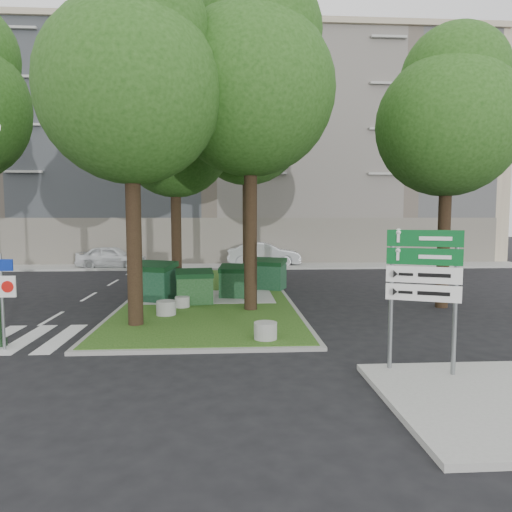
{
  "coord_description": "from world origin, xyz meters",
  "views": [
    {
      "loc": [
        1.22,
        -10.95,
        3.31
      ],
      "look_at": [
        2.15,
        4.0,
        2.0
      ],
      "focal_mm": 32.0,
      "sensor_mm": 36.0,
      "label": 1
    }
  ],
  "objects": [
    {
      "name": "directional_sign",
      "position": [
        5.19,
        -2.0,
        2.06
      ],
      "size": [
        1.37,
        0.6,
        2.92
      ],
      "rotation": [
        0.0,
        0.0,
        -0.39
      ],
      "color": "slate",
      "rests_on": "sidewalk_corner"
    },
    {
      "name": "median_island",
      "position": [
        0.5,
        8.0,
        0.06
      ],
      "size": [
        6.0,
        16.0,
        0.12
      ],
      "primitive_type": "cube",
      "color": "#224B15",
      "rests_on": "ground"
    },
    {
      "name": "dumpster_a",
      "position": [
        -1.6,
        6.41,
        0.83
      ],
      "size": [
        1.89,
        1.63,
        1.48
      ],
      "rotation": [
        0.0,
        0.0,
        -0.39
      ],
      "color": "#0E3620",
      "rests_on": "median_island"
    },
    {
      "name": "dumpster_b",
      "position": [
        0.0,
        5.7,
        0.72
      ],
      "size": [
        1.45,
        1.09,
        1.25
      ],
      "rotation": [
        0.0,
        0.0,
        0.11
      ],
      "color": "#103711",
      "rests_on": "median_island"
    },
    {
      "name": "car_white",
      "position": [
        -6.08,
        18.19,
        0.74
      ],
      "size": [
        4.44,
        2.08,
        1.47
      ],
      "primitive_type": "imported",
      "rotation": [
        0.0,
        0.0,
        1.49
      ],
      "color": "white",
      "rests_on": "ground"
    },
    {
      "name": "tree_median_near_left",
      "position": [
        -1.41,
        2.56,
        7.32
      ],
      "size": [
        5.2,
        5.2,
        10.53
      ],
      "color": "black",
      "rests_on": "ground"
    },
    {
      "name": "tree_street_right",
      "position": [
        9.09,
        5.06,
        6.98
      ],
      "size": [
        5.0,
        5.0,
        10.06
      ],
      "color": "black",
      "rests_on": "ground"
    },
    {
      "name": "dumpster_d",
      "position": [
        3.0,
        8.89,
        0.77
      ],
      "size": [
        1.74,
        1.5,
        1.35
      ],
      "rotation": [
        0.0,
        0.0,
        -0.4
      ],
      "color": "#123A20",
      "rests_on": "median_island"
    },
    {
      "name": "ground",
      "position": [
        0.0,
        0.0,
        0.0
      ],
      "size": [
        120.0,
        120.0,
        0.0
      ],
      "primitive_type": "plane",
      "color": "black",
      "rests_on": "ground"
    },
    {
      "name": "bollard_left",
      "position": [
        -0.78,
        3.77,
        0.35
      ],
      "size": [
        0.64,
        0.64,
        0.45
      ],
      "primitive_type": "cylinder",
      "color": "gray",
      "rests_on": "median_island"
    },
    {
      "name": "zebra_crossing",
      "position": [
        -3.75,
        1.5,
        0.01
      ],
      "size": [
        5.0,
        3.0,
        0.01
      ],
      "primitive_type": "cube",
      "color": "silver",
      "rests_on": "ground"
    },
    {
      "name": "bollard_mid",
      "position": [
        -0.39,
        5.0,
        0.3
      ],
      "size": [
        0.52,
        0.52,
        0.37
      ],
      "primitive_type": "cylinder",
      "color": "gray",
      "rests_on": "median_island"
    },
    {
      "name": "tree_median_mid",
      "position": [
        -0.91,
        9.06,
        6.98
      ],
      "size": [
        4.8,
        4.8,
        9.99
      ],
      "color": "black",
      "rests_on": "ground"
    },
    {
      "name": "tree_median_far",
      "position": [
        2.29,
        12.06,
        8.32
      ],
      "size": [
        5.8,
        5.8,
        11.93
      ],
      "color": "black",
      "rests_on": "ground"
    },
    {
      "name": "building_sidewalk",
      "position": [
        0.0,
        18.5,
        0.06
      ],
      "size": [
        42.0,
        3.0,
        0.12
      ],
      "primitive_type": "cube",
      "color": "#999993",
      "rests_on": "ground"
    },
    {
      "name": "median_kerb",
      "position": [
        0.5,
        8.0,
        0.05
      ],
      "size": [
        6.3,
        16.3,
        0.1
      ],
      "primitive_type": "cube",
      "color": "gray",
      "rests_on": "ground"
    },
    {
      "name": "litter_bin",
      "position": [
        3.2,
        13.43,
        0.48
      ],
      "size": [
        0.41,
        0.41,
        0.71
      ],
      "primitive_type": "cylinder",
      "color": "yellow",
      "rests_on": "median_island"
    },
    {
      "name": "traffic_sign_pole",
      "position": [
        -4.33,
        0.5,
        1.55
      ],
      "size": [
        0.72,
        0.08,
        2.41
      ],
      "rotation": [
        0.0,
        0.0,
        -0.03
      ],
      "color": "slate",
      "rests_on": "ground"
    },
    {
      "name": "apartment_building",
      "position": [
        0.0,
        26.0,
        8.0
      ],
      "size": [
        41.0,
        12.0,
        16.0
      ],
      "primitive_type": "cube",
      "color": "tan",
      "rests_on": "ground"
    },
    {
      "name": "tree_median_near_right",
      "position": [
        2.09,
        4.56,
        7.99
      ],
      "size": [
        5.6,
        5.6,
        11.46
      ],
      "color": "black",
      "rests_on": "ground"
    },
    {
      "name": "dumpster_c",
      "position": [
        1.6,
        6.93,
        0.74
      ],
      "size": [
        1.53,
        1.19,
        1.29
      ],
      "rotation": [
        0.0,
        0.0,
        -0.17
      ],
      "color": "#10371A",
      "rests_on": "median_island"
    },
    {
      "name": "car_silver",
      "position": [
        3.65,
        19.18,
        0.79
      ],
      "size": [
        4.93,
        2.04,
        1.59
      ],
      "primitive_type": "imported",
      "rotation": [
        0.0,
        0.0,
        1.5
      ],
      "color": "#AFB4B8",
      "rests_on": "ground"
    },
    {
      "name": "bollard_right",
      "position": [
        2.2,
        0.67,
        0.34
      ],
      "size": [
        0.61,
        0.61,
        0.43
      ],
      "primitive_type": "cylinder",
      "color": "gray",
      "rests_on": "median_island"
    }
  ]
}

